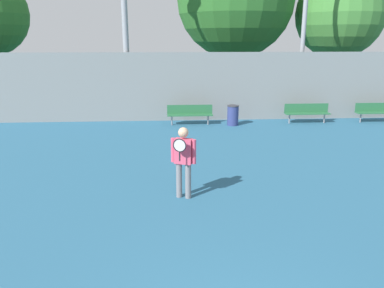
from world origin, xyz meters
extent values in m
cylinder|color=slate|center=(-0.66, 5.60, 0.43)|extent=(0.14, 0.14, 0.86)
cylinder|color=slate|center=(-0.44, 5.53, 0.43)|extent=(0.14, 0.14, 0.86)
cube|color=#DB4C6B|center=(-0.55, 5.56, 1.16)|extent=(0.45, 0.33, 0.59)
cylinder|color=#DB4C6B|center=(-0.79, 5.65, 1.17)|extent=(0.10, 0.10, 0.57)
cylinder|color=#DB4C6B|center=(-0.31, 5.48, 1.17)|extent=(0.10, 0.10, 0.57)
sphere|color=#DBAD89|center=(-0.55, 5.56, 1.60)|extent=(0.24, 0.24, 0.24)
cylinder|color=black|center=(-0.65, 5.30, 1.12)|extent=(0.03, 0.03, 0.22)
torus|color=black|center=(-0.65, 5.30, 1.38)|extent=(0.30, 0.13, 0.31)
cylinder|color=silver|center=(-0.65, 5.30, 1.38)|extent=(0.25, 0.10, 0.27)
cube|color=#28663D|center=(0.06, 13.38, 0.44)|extent=(2.00, 0.40, 0.04)
cylinder|color=gray|center=(-0.74, 13.38, 0.21)|extent=(0.06, 0.06, 0.42)
cylinder|color=gray|center=(0.86, 13.38, 0.21)|extent=(0.06, 0.06, 0.42)
cube|color=#28663D|center=(0.06, 13.56, 0.66)|extent=(2.00, 0.04, 0.40)
cube|color=#28663D|center=(5.32, 13.38, 0.44)|extent=(2.00, 0.40, 0.04)
cylinder|color=gray|center=(4.52, 13.38, 0.21)|extent=(0.06, 0.06, 0.42)
cylinder|color=gray|center=(6.12, 13.38, 0.21)|extent=(0.06, 0.06, 0.42)
cube|color=#28663D|center=(5.32, 13.56, 0.66)|extent=(2.00, 0.04, 0.40)
cube|color=#28663D|center=(8.66, 13.38, 0.44)|extent=(2.13, 0.40, 0.04)
cylinder|color=gray|center=(7.81, 13.38, 0.21)|extent=(0.06, 0.06, 0.42)
cube|color=#28663D|center=(8.66, 13.56, 0.66)|extent=(2.13, 0.04, 0.40)
cylinder|color=#939399|center=(-2.72, 14.57, 4.29)|extent=(0.27, 0.27, 8.57)
cylinder|color=navy|center=(1.92, 13.20, 0.42)|extent=(0.49, 0.49, 0.84)
cylinder|color=#333338|center=(1.92, 13.20, 0.86)|extent=(0.51, 0.51, 0.04)
cube|color=gray|center=(0.00, 14.36, 1.55)|extent=(28.23, 0.06, 3.09)
cylinder|color=brown|center=(2.91, 19.11, 1.61)|extent=(0.33, 0.33, 3.22)
cylinder|color=brown|center=(8.72, 18.66, 1.52)|extent=(0.47, 0.47, 3.05)
sphere|color=#428438|center=(8.72, 18.66, 4.99)|extent=(4.85, 4.85, 4.85)
camera|label=1|loc=(-0.88, -2.73, 3.68)|focal=35.00mm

